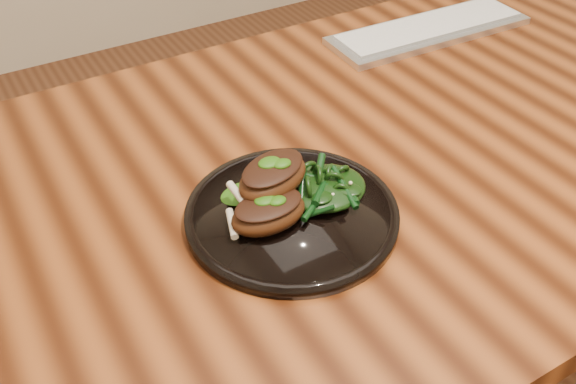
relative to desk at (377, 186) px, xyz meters
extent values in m
cube|color=#371506|center=(0.00, 0.00, 0.06)|extent=(1.60, 0.80, 0.04)
cylinder|color=black|center=(0.74, 0.34, -0.31)|extent=(0.06, 0.06, 0.71)
cylinder|color=black|center=(-0.20, -0.08, 0.09)|extent=(0.27, 0.27, 0.02)
torus|color=black|center=(-0.20, -0.08, 0.09)|extent=(0.26, 0.26, 0.01)
cylinder|color=black|center=(-0.20, -0.08, 0.09)|extent=(0.18, 0.18, 0.00)
ellipsoid|color=#431F0C|center=(-0.24, -0.09, 0.12)|extent=(0.10, 0.06, 0.04)
ellipsoid|color=black|center=(-0.24, -0.09, 0.13)|extent=(0.09, 0.06, 0.01)
cylinder|color=beige|center=(-0.28, -0.07, 0.11)|extent=(0.02, 0.05, 0.01)
ellipsoid|color=#174407|center=(-0.24, -0.09, 0.14)|extent=(0.03, 0.02, 0.01)
ellipsoid|color=#431F0C|center=(-0.21, -0.05, 0.14)|extent=(0.12, 0.10, 0.04)
ellipsoid|color=black|center=(-0.21, -0.05, 0.15)|extent=(0.11, 0.08, 0.01)
cylinder|color=beige|center=(-0.26, -0.05, 0.13)|extent=(0.01, 0.05, 0.01)
ellipsoid|color=#174407|center=(-0.21, -0.05, 0.16)|extent=(0.03, 0.02, 0.01)
ellipsoid|color=#174407|center=(-0.23, -0.02, 0.10)|extent=(0.07, 0.05, 0.00)
ellipsoid|color=black|center=(-0.15, -0.07, 0.11)|extent=(0.11, 0.09, 0.02)
cube|color=silver|center=(0.29, 0.24, 0.09)|extent=(0.40, 0.13, 0.01)
cube|color=white|center=(0.29, 0.24, 0.10)|extent=(0.37, 0.11, 0.01)
camera|label=1|loc=(-0.51, -0.59, 0.62)|focal=40.00mm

